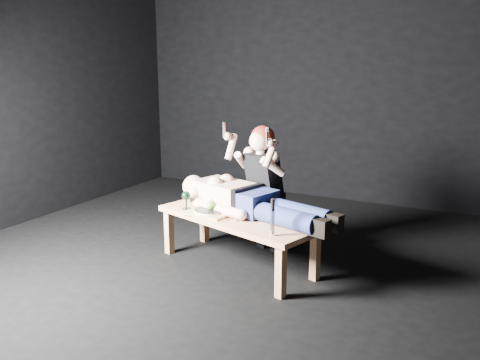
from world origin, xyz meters
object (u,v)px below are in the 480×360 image
at_px(lying_man, 252,198).
at_px(table, 237,241).
at_px(goblet, 186,200).
at_px(carving_knife, 273,217).
at_px(serving_tray, 209,213).
at_px(kneeling_woman, 269,187).

bearing_deg(lying_man, table, -109.78).
relative_size(table, goblet, 8.99).
height_order(lying_man, goblet, lying_man).
height_order(table, lying_man, lying_man).
height_order(table, goblet, goblet).
distance_m(goblet, carving_knife, 1.01).
bearing_deg(serving_tray, table, 17.04).
height_order(kneeling_woman, goblet, kneeling_woman).
height_order(kneeling_woman, carving_knife, kneeling_woman).
bearing_deg(carving_knife, serving_tray, 176.39).
distance_m(kneeling_woman, carving_knife, 0.89).
xyz_separation_m(lying_man, carving_knife, (0.38, -0.44, 0.00)).
bearing_deg(lying_man, serving_tray, -133.61).
bearing_deg(kneeling_woman, serving_tray, -100.72).
bearing_deg(goblet, serving_tray, -9.35).
relative_size(kneeling_woman, carving_knife, 4.24).
xyz_separation_m(table, serving_tray, (-0.24, -0.07, 0.24)).
distance_m(table, lying_man, 0.39).
distance_m(kneeling_woman, serving_tray, 0.65).
bearing_deg(serving_tray, carving_knife, -19.88).
relative_size(table, kneeling_woman, 1.20).
bearing_deg(kneeling_woman, table, -80.31).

